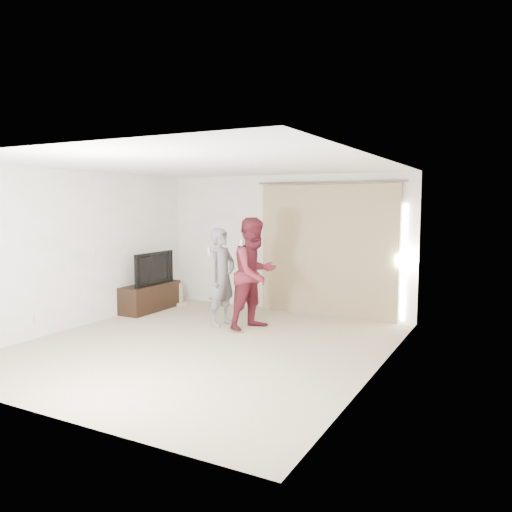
% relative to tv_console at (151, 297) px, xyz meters
% --- Properties ---
extents(floor, '(5.50, 5.50, 0.00)m').
position_rel_tv_console_xyz_m(floor, '(2.27, -1.51, -0.26)').
color(floor, '#BAAB8B').
rests_on(floor, ground).
extents(wall_back, '(5.00, 0.04, 2.60)m').
position_rel_tv_console_xyz_m(wall_back, '(2.27, 1.24, 1.04)').
color(wall_back, white).
rests_on(wall_back, ground).
extents(wall_left, '(0.04, 5.50, 2.60)m').
position_rel_tv_console_xyz_m(wall_left, '(-0.23, -1.51, 1.04)').
color(wall_left, white).
rests_on(wall_left, ground).
extents(ceiling, '(5.00, 5.50, 0.01)m').
position_rel_tv_console_xyz_m(ceiling, '(2.27, -1.51, 2.34)').
color(ceiling, white).
rests_on(ceiling, wall_back).
extents(curtain, '(2.80, 0.11, 2.46)m').
position_rel_tv_console_xyz_m(curtain, '(3.18, 1.17, 0.95)').
color(curtain, tan).
rests_on(curtain, ground).
extents(tv_console, '(0.46, 1.33, 0.51)m').
position_rel_tv_console_xyz_m(tv_console, '(0.00, 0.00, 0.00)').
color(tv_console, black).
rests_on(tv_console, ground).
extents(tv, '(0.15, 1.08, 0.62)m').
position_rel_tv_console_xyz_m(tv, '(0.00, 0.00, 0.57)').
color(tv, black).
rests_on(tv, tv_console).
extents(scratching_post, '(0.34, 0.34, 0.46)m').
position_rel_tv_console_xyz_m(scratching_post, '(0.17, 0.68, -0.07)').
color(scratching_post, tan).
rests_on(scratching_post, ground).
extents(person_man, '(0.48, 0.66, 1.65)m').
position_rel_tv_console_xyz_m(person_man, '(1.84, -0.35, 0.57)').
color(person_man, slate).
rests_on(person_man, ground).
extents(person_woman, '(0.95, 1.07, 1.84)m').
position_rel_tv_console_xyz_m(person_woman, '(2.44, -0.30, 0.66)').
color(person_woman, '#581723').
rests_on(person_woman, ground).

